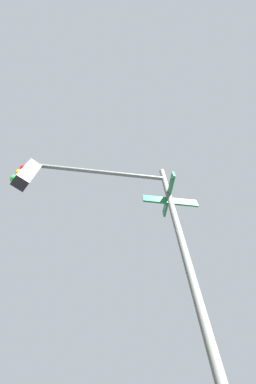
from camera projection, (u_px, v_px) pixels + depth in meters
traffic_signal_near at (102, 207)px, 4.17m from camera, size 2.27×3.15×6.18m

